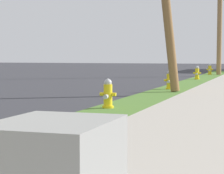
% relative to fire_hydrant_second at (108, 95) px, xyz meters
% --- Properties ---
extents(fire_hydrant_second, '(0.42, 0.38, 0.74)m').
position_rel_fire_hydrant_second_xyz_m(fire_hydrant_second, '(0.00, 0.00, 0.00)').
color(fire_hydrant_second, yellow).
rests_on(fire_hydrant_second, grass_verge).
extents(fire_hydrant_third, '(0.42, 0.37, 0.74)m').
position_rel_fire_hydrant_second_xyz_m(fire_hydrant_third, '(0.17, 7.10, 0.00)').
color(fire_hydrant_third, yellow).
rests_on(fire_hydrant_third, grass_verge).
extents(fire_hydrant_fourth, '(0.42, 0.37, 0.74)m').
position_rel_fire_hydrant_second_xyz_m(fire_hydrant_fourth, '(0.13, 15.12, 0.00)').
color(fire_hydrant_fourth, yellow).
rests_on(fire_hydrant_fourth, grass_verge).
extents(fire_hydrant_fifth, '(0.42, 0.38, 0.74)m').
position_rel_fire_hydrant_second_xyz_m(fire_hydrant_fifth, '(0.06, 21.83, 0.00)').
color(fire_hydrant_fifth, yellow).
rests_on(fire_hydrant_fifth, grass_verge).
extents(utility_pole_background, '(0.64, 1.34, 9.01)m').
position_rel_fire_hydrant_second_xyz_m(utility_pole_background, '(0.65, 21.98, 4.27)').
color(utility_pole_background, '#937047').
rests_on(utility_pole_background, grass_verge).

